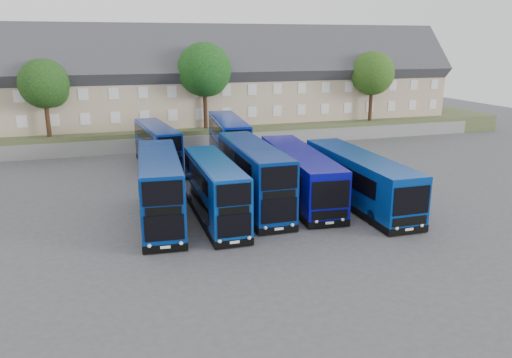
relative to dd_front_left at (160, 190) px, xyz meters
The scene contains 15 objects.
ground 6.66m from the dd_front_left, 24.96° to the right, with size 120.00×120.00×0.00m, color #46464B.
retaining_wall 22.13m from the dd_front_left, 74.98° to the left, with size 70.00×0.40×1.50m, color slate.
earth_bank 31.87m from the dd_front_left, 79.64° to the left, with size 80.00×20.00×2.00m, color #485831.
terrace_row 29.04m from the dd_front_left, 72.29° to the left, with size 60.00×10.40×11.20m.
dd_front_left is the anchor object (origin of this frame).
dd_front_mid 3.48m from the dd_front_left, 14.69° to the right, with size 2.31×9.86×3.91m.
dd_front_right 6.53m from the dd_front_left, ahead, with size 2.67×11.08×4.39m.
dd_rear_left 14.13m from the dd_front_left, 84.13° to the left, with size 3.27×10.02×3.91m.
dd_rear_right 16.25m from the dd_front_left, 60.17° to the left, with size 3.44×10.92×4.27m.
coach_east_a 10.45m from the dd_front_left, 10.40° to the left, with size 3.84×13.14×3.54m.
coach_east_b 13.82m from the dd_front_left, ahead, with size 2.81×12.90×3.52m.
tree_west 24.37m from the dd_front_left, 109.91° to the left, with size 4.80×4.80×7.65m.
tree_mid 24.97m from the dd_front_left, 71.05° to the left, with size 5.76×5.76×9.18m.
tree_east 36.17m from the dd_front_left, 38.83° to the left, with size 5.12×5.12×8.16m.
tree_far 45.23m from the dd_front_left, 40.99° to the left, with size 5.44×5.44×8.67m.
Camera 1 is at (-8.93, -28.06, 11.14)m, focal length 35.00 mm.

